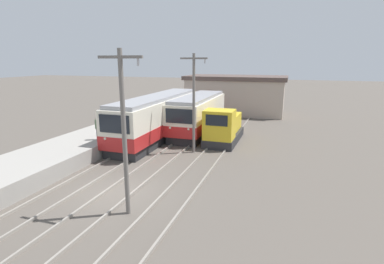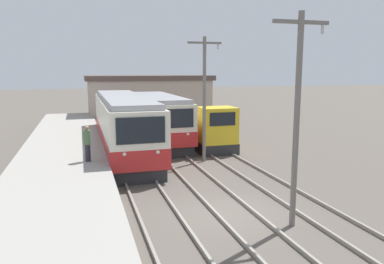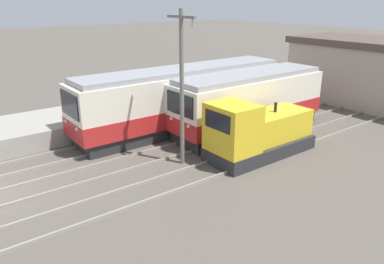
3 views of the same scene
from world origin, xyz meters
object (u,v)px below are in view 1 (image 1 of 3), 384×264
object	(u,v)px
shunting_locomotive	(224,128)
catenary_mast_near	(124,129)
commuter_train_left	(159,118)
commuter_train_center	(198,116)
catenary_mast_mid	(194,100)
person_on_platform	(98,127)

from	to	relation	value
shunting_locomotive	catenary_mast_near	distance (m)	13.59
commuter_train_left	catenary_mast_near	world-z (taller)	catenary_mast_near
commuter_train_center	catenary_mast_mid	size ratio (longest dim) A/B	1.42
catenary_mast_near	commuter_train_center	bearing A→B (deg)	95.49
commuter_train_center	catenary_mast_near	xyz separation A→B (m)	(1.51, -15.68, 2.27)
catenary_mast_mid	person_on_platform	xyz separation A→B (m)	(-6.65, -2.32, -1.96)
catenary_mast_near	shunting_locomotive	bearing A→B (deg)	83.57
catenary_mast_mid	person_on_platform	bearing A→B (deg)	-160.76
commuter_train_center	shunting_locomotive	distance (m)	3.90
catenary_mast_mid	catenary_mast_near	bearing A→B (deg)	-90.00
commuter_train_left	catenary_mast_mid	world-z (taller)	catenary_mast_mid
shunting_locomotive	catenary_mast_mid	size ratio (longest dim) A/B	0.83
commuter_train_center	person_on_platform	size ratio (longest dim) A/B	5.92
catenary_mast_near	catenary_mast_mid	xyz separation A→B (m)	(0.00, 9.69, 0.00)
commuter_train_left	shunting_locomotive	world-z (taller)	commuter_train_left
shunting_locomotive	catenary_mast_near	xyz separation A→B (m)	(-1.49, -13.23, 2.72)
commuter_train_center	shunting_locomotive	xyz separation A→B (m)	(3.00, -2.44, -0.45)
commuter_train_center	shunting_locomotive	bearing A→B (deg)	-39.16
person_on_platform	catenary_mast_near	bearing A→B (deg)	-47.94
commuter_train_center	catenary_mast_near	size ratio (longest dim) A/B	1.42
commuter_train_left	catenary_mast_near	distance (m)	13.80
shunting_locomotive	person_on_platform	distance (m)	10.06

